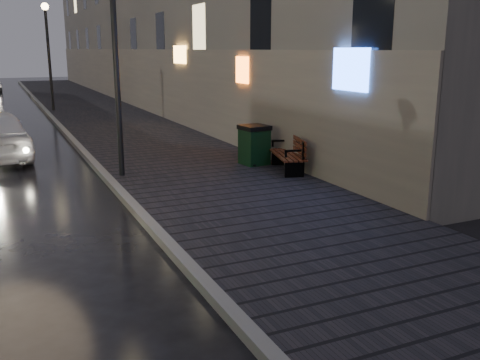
% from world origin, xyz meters
% --- Properties ---
extents(ground, '(120.00, 120.00, 0.00)m').
position_xyz_m(ground, '(0.00, 0.00, 0.00)').
color(ground, black).
rests_on(ground, ground).
extents(sidewalk, '(4.60, 58.00, 0.15)m').
position_xyz_m(sidewalk, '(3.90, 21.00, 0.07)').
color(sidewalk, black).
rests_on(sidewalk, ground).
extents(curb, '(0.20, 58.00, 0.15)m').
position_xyz_m(curb, '(1.50, 21.00, 0.07)').
color(curb, slate).
rests_on(curb, ground).
extents(lamp_near, '(0.36, 0.36, 5.28)m').
position_xyz_m(lamp_near, '(1.85, 6.00, 3.49)').
color(lamp_near, black).
rests_on(lamp_near, sidewalk).
extents(lamp_far, '(0.36, 0.36, 5.28)m').
position_xyz_m(lamp_far, '(1.85, 22.00, 3.49)').
color(lamp_far, black).
rests_on(lamp_far, sidewalk).
extents(bench, '(1.05, 1.86, 0.90)m').
position_xyz_m(bench, '(5.92, 4.68, 0.60)').
color(bench, black).
rests_on(bench, sidewalk).
extents(trash_bin, '(0.78, 0.78, 1.07)m').
position_xyz_m(trash_bin, '(5.44, 5.79, 0.69)').
color(trash_bin, black).
rests_on(trash_bin, sidewalk).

